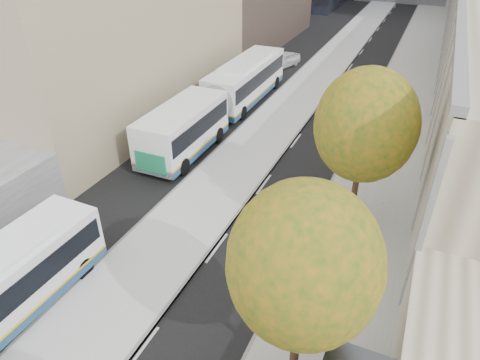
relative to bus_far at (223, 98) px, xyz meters
The scene contains 6 objects.
bus_platform 5.65m from the bus_far, 45.19° to the left, with size 4.25×150.00×0.15m, color #BCBCBC.
sidewalk 12.53m from the bus_far, 17.98° to the left, with size 4.75×150.00×0.08m, color gray.
tree_c 21.68m from the bus_far, 58.17° to the right, with size 4.20×4.20×7.28m.
tree_d 15.01m from the bus_far, 39.11° to the right, with size 4.40×4.40×7.60m.
bus_far is the anchor object (origin of this frame).
distant_car 14.19m from the bus_far, 90.81° to the left, with size 1.66×4.12×1.40m, color silver.
Camera 1 is at (5.46, 4.64, 13.15)m, focal length 32.00 mm.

